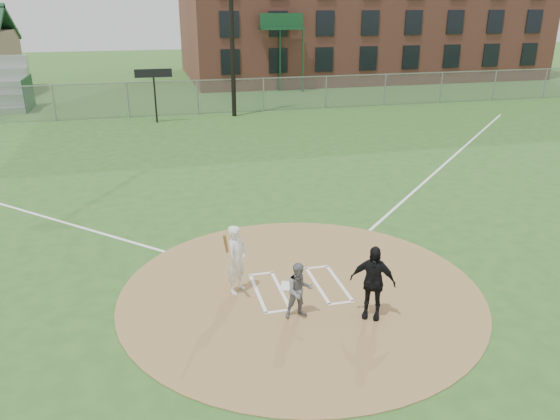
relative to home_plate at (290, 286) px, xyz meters
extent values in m
plane|color=#29561D|center=(0.19, -0.24, -0.04)|extent=(140.00, 140.00, 0.00)
cylinder|color=#9A7948|center=(0.19, -0.24, -0.03)|extent=(8.40, 8.40, 0.02)
cube|color=silver|center=(0.00, 0.00, 0.00)|extent=(0.58, 0.58, 0.03)
cube|color=white|center=(9.19, 8.76, -0.03)|extent=(17.04, 17.04, 0.01)
imported|color=slate|center=(-0.15, -1.28, 0.61)|extent=(0.62, 0.50, 1.24)
imported|color=black|center=(1.33, -1.65, 0.81)|extent=(1.03, 0.84, 1.64)
cube|color=white|center=(-0.81, -0.09, -0.01)|extent=(0.08, 1.80, 0.01)
cube|color=white|center=(-0.26, -0.09, -0.01)|extent=(0.08, 1.80, 0.01)
cube|color=white|center=(-0.53, 0.81, -0.01)|extent=(0.62, 0.08, 0.01)
cube|color=white|center=(-0.53, -0.99, -0.01)|extent=(0.62, 0.08, 0.01)
cube|color=white|center=(1.19, -0.09, -0.01)|extent=(0.08, 1.80, 0.01)
cube|color=white|center=(0.64, -0.09, -0.01)|extent=(0.08, 1.80, 0.01)
cube|color=white|center=(0.91, 0.81, -0.01)|extent=(0.62, 0.08, 0.01)
cube|color=white|center=(0.91, -0.99, -0.01)|extent=(0.62, 0.08, 0.01)
imported|color=white|center=(-1.24, 0.12, 0.80)|extent=(0.70, 0.70, 1.64)
cylinder|color=olive|center=(-1.54, -0.28, 1.41)|extent=(0.21, 0.60, 0.70)
cube|color=slate|center=(0.19, 21.76, 0.96)|extent=(56.00, 0.03, 2.00)
cube|color=gray|center=(0.19, 21.76, 1.96)|extent=(56.00, 0.06, 0.06)
cube|color=gray|center=(0.19, 21.76, 0.96)|extent=(56.08, 0.08, 2.00)
cube|color=#194728|center=(-9.81, 25.96, 0.96)|extent=(0.08, 3.20, 2.00)
cube|color=#194728|center=(7.19, 29.10, 4.46)|extent=(3.20, 1.00, 0.15)
cube|color=#194728|center=(7.19, 29.60, 2.21)|extent=(0.12, 0.12, 4.50)
cube|color=#194728|center=(8.69, 28.65, 2.21)|extent=(0.12, 0.12, 4.50)
cube|color=#194728|center=(7.19, 29.10, 5.01)|extent=(3.20, 0.08, 1.00)
cylinder|color=black|center=(2.19, 20.76, 5.96)|extent=(0.26, 0.26, 12.00)
cylinder|color=black|center=(-2.31, 19.96, 1.26)|extent=(0.10, 0.10, 2.60)
cube|color=black|center=(-2.31, 19.96, 2.66)|extent=(2.00, 0.10, 0.45)
camera|label=1|loc=(-3.02, -10.99, 6.31)|focal=35.00mm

